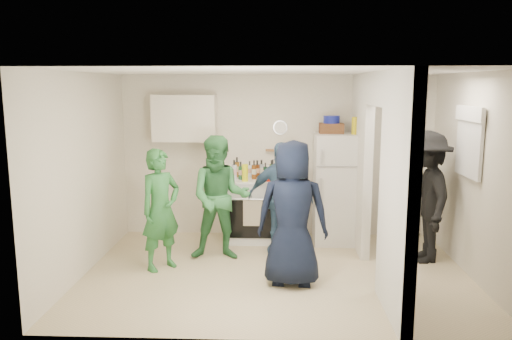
{
  "coord_description": "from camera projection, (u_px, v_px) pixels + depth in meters",
  "views": [
    {
      "loc": [
        -0.01,
        -6.0,
        2.34
      ],
      "look_at": [
        -0.27,
        0.4,
        1.25
      ],
      "focal_mm": 35.0,
      "sensor_mm": 36.0,
      "label": 1
    }
  ],
  "objects": [
    {
      "name": "partition_pier_back",
      "position": [
        361.0,
        163.0,
        7.13
      ],
      "size": [
        0.12,
        1.2,
        2.5
      ],
      "primitive_type": "cube",
      "color": "silver",
      "rests_on": "floor"
    },
    {
      "name": "nook_window",
      "position": [
        471.0,
        142.0,
        6.12
      ],
      "size": [
        0.03,
        0.7,
        0.8
      ],
      "primitive_type": "cube",
      "color": "black",
      "rests_on": "wall_right"
    },
    {
      "name": "fridge",
      "position": [
        337.0,
        188.0,
        7.45
      ],
      "size": [
        0.68,
        0.66,
        1.64
      ],
      "primitive_type": "cube",
      "color": "white",
      "rests_on": "floor"
    },
    {
      "name": "bottle_i",
      "position": [
        257.0,
        169.0,
        7.59
      ],
      "size": [
        0.08,
        0.08,
        0.26
      ],
      "primitive_type": "cylinder",
      "color": "#5C2A0F",
      "rests_on": "stove"
    },
    {
      "name": "blue_bowl",
      "position": [
        332.0,
        119.0,
        7.33
      ],
      "size": [
        0.24,
        0.24,
        0.11
      ],
      "primitive_type": "cylinder",
      "color": "navy",
      "rests_on": "wicker_basket"
    },
    {
      "name": "stove",
      "position": [
        254.0,
        209.0,
        7.58
      ],
      "size": [
        0.8,
        0.67,
        0.96
      ],
      "primitive_type": "cube",
      "color": "white",
      "rests_on": "floor"
    },
    {
      "name": "wall_back",
      "position": [
        277.0,
        156.0,
        7.77
      ],
      "size": [
        4.8,
        0.0,
        4.8
      ],
      "primitive_type": "plane",
      "rotation": [
        1.57,
        0.0,
        0.0
      ],
      "color": "silver",
      "rests_on": "floor"
    },
    {
      "name": "person_green_left",
      "position": [
        161.0,
        210.0,
        6.34
      ],
      "size": [
        0.66,
        0.67,
        1.56
      ],
      "primitive_type": "imported",
      "rotation": [
        0.0,
        0.0,
        0.84
      ],
      "color": "#2E733D",
      "rests_on": "floor"
    },
    {
      "name": "person_green_center",
      "position": [
        220.0,
        198.0,
        6.7
      ],
      "size": [
        0.85,
        0.68,
        1.69
      ],
      "primitive_type": "imported",
      "rotation": [
        0.0,
        0.0,
        0.05
      ],
      "color": "#3A8546",
      "rests_on": "floor"
    },
    {
      "name": "wall_clock",
      "position": [
        280.0,
        127.0,
        7.67
      ],
      "size": [
        0.22,
        0.02,
        0.22
      ],
      "primitive_type": "cylinder",
      "rotation": [
        1.57,
        0.0,
        0.0
      ],
      "color": "white",
      "rests_on": "wall_back"
    },
    {
      "name": "bottle_g",
      "position": [
        271.0,
        168.0,
        7.63
      ],
      "size": [
        0.06,
        0.06,
        0.26
      ],
      "primitive_type": "cylinder",
      "color": "olive",
      "rests_on": "stove"
    },
    {
      "name": "nook_valance",
      "position": [
        469.0,
        114.0,
        6.07
      ],
      "size": [
        0.04,
        0.82,
        0.18
      ],
      "primitive_type": "cube",
      "color": "white",
      "rests_on": "wall_right"
    },
    {
      "name": "bottle_h",
      "position": [
        234.0,
        170.0,
        7.37
      ],
      "size": [
        0.07,
        0.07,
        0.3
      ],
      "primitive_type": "cylinder",
      "color": "silver",
      "rests_on": "stove"
    },
    {
      "name": "floor",
      "position": [
        276.0,
        273.0,
        6.3
      ],
      "size": [
        4.8,
        4.8,
        0.0
      ],
      "primitive_type": "plane",
      "color": "#CCBC90",
      "rests_on": "ground"
    },
    {
      "name": "bottle_e",
      "position": [
        261.0,
        168.0,
        7.66
      ],
      "size": [
        0.08,
        0.08,
        0.26
      ],
      "primitive_type": "cylinder",
      "color": "#949CA4",
      "rests_on": "stove"
    },
    {
      "name": "nook_window_frame",
      "position": [
        469.0,
        142.0,
        6.12
      ],
      "size": [
        0.04,
        0.76,
        0.86
      ],
      "primitive_type": "cube",
      "color": "white",
      "rests_on": "wall_right"
    },
    {
      "name": "person_nook",
      "position": [
        426.0,
        197.0,
        6.62
      ],
      "size": [
        0.68,
        1.15,
        1.76
      ],
      "primitive_type": "imported",
      "rotation": [
        0.0,
        0.0,
        -1.55
      ],
      "color": "black",
      "rests_on": "floor"
    },
    {
      "name": "red_cup",
      "position": [
        268.0,
        177.0,
        7.29
      ],
      "size": [
        0.09,
        0.09,
        0.12
      ],
      "primitive_type": "cylinder",
      "color": "#B9220C",
      "rests_on": "stove"
    },
    {
      "name": "bottle_a",
      "position": [
        237.0,
        167.0,
        7.62
      ],
      "size": [
        0.08,
        0.08,
        0.3
      ],
      "primitive_type": "cylinder",
      "color": "brown",
      "rests_on": "stove"
    },
    {
      "name": "partition_header",
      "position": [
        379.0,
        89.0,
        5.87
      ],
      "size": [
        0.12,
        1.0,
        0.4
      ],
      "primitive_type": "cube",
      "color": "silver",
      "rests_on": "partition_pier_back"
    },
    {
      "name": "wall_right",
      "position": [
        476.0,
        177.0,
        5.99
      ],
      "size": [
        0.0,
        3.4,
        3.4
      ],
      "primitive_type": "plane",
      "rotation": [
        1.57,
        0.0,
        -1.57
      ],
      "color": "silver",
      "rests_on": "floor"
    },
    {
      "name": "ceiling",
      "position": [
        278.0,
        72.0,
        5.88
      ],
      "size": [
        4.8,
        4.8,
        0.0
      ],
      "primitive_type": "plane",
      "rotation": [
        3.14,
        0.0,
        0.0
      ],
      "color": "white",
      "rests_on": "wall_back"
    },
    {
      "name": "person_denim",
      "position": [
        280.0,
        198.0,
        6.98
      ],
      "size": [
        0.98,
        0.55,
        1.57
      ],
      "primitive_type": "imported",
      "rotation": [
        0.0,
        0.0,
        -0.18
      ],
      "color": "#365577",
      "rests_on": "floor"
    },
    {
      "name": "wall_front",
      "position": [
        277.0,
        210.0,
        4.42
      ],
      "size": [
        4.8,
        0.0,
        4.8
      ],
      "primitive_type": "plane",
      "rotation": [
        -1.57,
        0.0,
        0.0
      ],
      "color": "silver",
      "rests_on": "floor"
    },
    {
      "name": "bottle_d",
      "position": [
        254.0,
        170.0,
        7.44
      ],
      "size": [
        0.07,
        0.07,
        0.28
      ],
      "primitive_type": "cylinder",
      "color": "#643611",
      "rests_on": "stove"
    },
    {
      "name": "bottle_j",
      "position": [
        273.0,
        170.0,
        7.37
      ],
      "size": [
        0.06,
        0.06,
        0.31
      ],
      "primitive_type": "cylinder",
      "color": "#23682A",
      "rests_on": "stove"
    },
    {
      "name": "yellow_cup_stack_stove",
      "position": [
        245.0,
        173.0,
        7.27
      ],
      "size": [
        0.09,
        0.09,
        0.25
      ],
      "primitive_type": "cylinder",
      "color": "yellow",
      "rests_on": "stove"
    },
    {
      "name": "wicker_basket",
      "position": [
        331.0,
        128.0,
        7.35
      ],
      "size": [
        0.35,
        0.25,
        0.15
      ],
      "primitive_type": "cube",
      "color": "brown",
      "rests_on": "fridge"
    },
    {
      "name": "bottle_b",
      "position": [
        241.0,
        171.0,
        7.41
      ],
      "size": [
        0.07,
        0.07,
        0.27
      ],
      "primitive_type": "cylinder",
      "color": "#194D25",
      "rests_on": "stove"
    },
    {
      "name": "yellow_cup_stack_top",
      "position": [
        355.0,
        126.0,
        7.18
      ],
      "size": [
        0.09,
        0.09,
        0.25
      ],
      "primitive_type": "cylinder",
      "color": "yellow",
      "rests_on": "fridge"
    },
    {
      "name": "partition_pier_front",
      "position": [
        397.0,
        196.0,
        4.96
      ],
      "size": [
        0.12,
        1.2,
        2.5
      ],
      "primitive_type": "cube",
      "color": "silver",
      "rests_on": "floor"
    },
    {
      "name": "wall_left",
      "position": [
        84.0,
        174.0,
        6.19
      ],
      "size": [
        0.0,
        3.4,
        3.4
      ],
      "primitive_type": "plane",
      "rotation": [
        1.57,
        0.0,
        1.57
      ],
      "color": "silver",
      "rests_on": "floor"
    },
    {
      "name": "spice_shelf",
      "position": [
        277.0,
        150.0,
        7.7
      ],
      "size": [
        0.35,
        0.08,
        0.03
      ],
      "primitive_type": "cube",
      "color": "olive",
      "rests_on": "wall_back"
    },
    {
      "name": "upper_cabinet",
      "position": [
        185.0,
        118.0,
        7.55
      ],
      "size": [
        0.95,
        0.34,
        0.7
      ],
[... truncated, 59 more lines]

